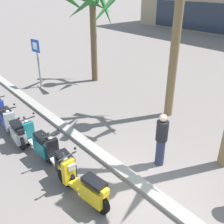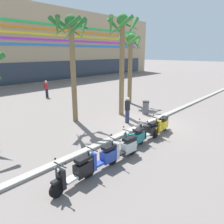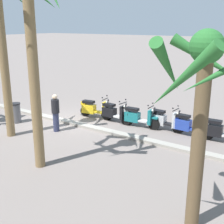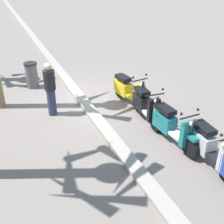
{
  "view_description": "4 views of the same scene",
  "coord_description": "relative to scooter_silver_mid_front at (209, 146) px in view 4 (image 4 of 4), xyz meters",
  "views": [
    {
      "loc": [
        3.37,
        -3.98,
        4.83
      ],
      "look_at": [
        -2.19,
        0.63,
        1.22
      ],
      "focal_mm": 41.82,
      "sensor_mm": 36.0,
      "label": 1
    },
    {
      "loc": [
        -10.78,
        -6.69,
        4.31
      ],
      "look_at": [
        -2.51,
        0.6,
        1.21
      ],
      "focal_mm": 34.24,
      "sensor_mm": 36.0,
      "label": 2
    },
    {
      "loc": [
        -9.49,
        9.96,
        4.54
      ],
      "look_at": [
        -2.75,
        -0.01,
        0.97
      ],
      "focal_mm": 48.08,
      "sensor_mm": 36.0,
      "label": 3
    },
    {
      "loc": [
        -8.38,
        2.44,
        4.18
      ],
      "look_at": [
        -2.72,
        0.01,
        0.92
      ],
      "focal_mm": 45.55,
      "sensor_mm": 36.0,
      "label": 4
    }
  ],
  "objects": [
    {
      "name": "ground_plane",
      "position": [
        4.33,
        1.71,
        -0.46
      ],
      "size": [
        200.0,
        200.0,
        0.0
      ],
      "primitive_type": "plane",
      "color": "slate"
    },
    {
      "name": "curb_strip",
      "position": [
        4.33,
        1.67,
        -0.4
      ],
      "size": [
        60.0,
        0.36,
        0.12
      ],
      "primitive_type": "cube",
      "color": "gray",
      "rests_on": "ground"
    },
    {
      "name": "scooter_silver_mid_front",
      "position": [
        0.0,
        0.0,
        0.0
      ],
      "size": [
        1.74,
        0.56,
        1.17
      ],
      "color": "black",
      "rests_on": "ground"
    },
    {
      "name": "scooter_teal_last_in_row",
      "position": [
        1.13,
        0.27,
        -0.0
      ],
      "size": [
        1.82,
        0.56,
        1.17
      ],
      "color": "black",
      "rests_on": "ground"
    },
    {
      "name": "scooter_black_mid_rear",
      "position": [
        2.44,
        0.31,
        0.0
      ],
      "size": [
        1.73,
        0.56,
        1.17
      ],
      "color": "black",
      "rests_on": "ground"
    },
    {
      "name": "scooter_yellow_tail_end",
      "position": [
        3.63,
        0.29,
        -0.01
      ],
      "size": [
        1.84,
        0.6,
        1.17
      ],
      "color": "black",
      "rests_on": "ground"
    },
    {
      "name": "pedestrian_window_shopping",
      "position": [
        3.8,
        2.78,
        0.41
      ],
      "size": [
        0.34,
        0.34,
        1.65
      ],
      "color": "#2D3351",
      "rests_on": "ground"
    },
    {
      "name": "litter_bin",
      "position": [
        6.22,
        2.98,
        0.02
      ],
      "size": [
        0.48,
        0.48,
        0.95
      ],
      "color": "#56565B",
      "rests_on": "ground"
    }
  ]
}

